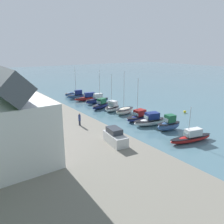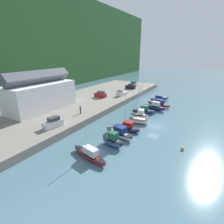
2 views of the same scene
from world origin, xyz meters
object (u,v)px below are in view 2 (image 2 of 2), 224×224
Objects in this scene: moored_boat_10 at (162,98)px; parked_car_3 at (53,123)px; moored_boat_2 at (119,133)px; pickup_truck_0 at (121,93)px; parked_car_2 at (131,87)px; moored_boat_7 at (155,107)px; moored_boat_6 at (143,111)px; moored_boat_4 at (139,120)px; moored_boat_8 at (159,104)px; person_on_quay at (80,110)px; moored_boat_3 at (127,127)px; moored_boat_9 at (158,100)px; moored_boat_0 at (90,154)px; moored_boat_5 at (140,115)px; parked_car_0 at (133,84)px; parked_car_1 at (100,95)px; moored_boat_1 at (113,141)px; mooring_buoy_0 at (183,148)px.

parked_car_3 is (-40.29, 12.19, 1.90)m from moored_boat_10.
pickup_truck_0 is (26.48, 13.50, 1.55)m from moored_boat_2.
moored_boat_10 is 1.19× the size of parked_car_2.
parked_car_2 reaches higher than moored_boat_7.
moored_boat_10 is at bearing 14.99° from moored_boat_2.
moored_boat_6 reaches higher than moored_boat_10.
moored_boat_4 is 1.16× the size of moored_boat_8.
parked_car_3 is at bearing -176.86° from person_on_quay.
moored_boat_3 is 2.08× the size of parked_car_2.
moored_boat_9 is at bearing -26.01° from person_on_quay.
moored_boat_0 is 3.77× the size of person_on_quay.
pickup_truck_0 is (14.14, 13.21, 1.53)m from moored_boat_5.
parked_car_0 reaches higher than pickup_truck_0.
moored_boat_7 is 1.61× the size of parked_car_1.
moored_boat_4 is 4.52× the size of person_on_quay.
moored_boat_4 is 40.58m from parked_car_0.
moored_boat_2 is 1.51× the size of pickup_truck_0.
parked_car_1 is 0.86× the size of pickup_truck_0.
parked_car_3 is (-22.11, 11.85, 1.65)m from moored_boat_6.
parked_car_2 is 0.95× the size of parked_car_3.
moored_boat_1 is 0.67× the size of moored_boat_2.
moored_boat_4 reaches higher than pickup_truck_0.
mooring_buoy_0 is (-33.02, -12.99, -0.34)m from moored_boat_10.
moored_boat_8 is 1.70× the size of pickup_truck_0.
pickup_truck_0 is at bearing -80.69° from parked_car_3.
moored_boat_7 is (8.70, -1.18, 0.08)m from moored_boat_5.
parked_car_1 is at bearing 57.39° from moored_boat_6.
moored_boat_9 is at bearing 12.53° from moored_boat_1.
moored_boat_1 reaches higher than moored_boat_10.
moored_boat_6 is at bearing 41.92° from mooring_buoy_0.
moored_boat_0 is at bearing 162.28° from moored_boat_6.
moored_boat_4 is 7.53m from moored_boat_6.
parked_car_2 is 1.97× the size of person_on_quay.
person_on_quay is at bearing 101.23° from moored_boat_4.
moored_boat_4 is 2.19× the size of parked_car_3.
moored_boat_3 is 0.90× the size of moored_boat_4.
parked_car_1 is (24.42, 19.32, 1.49)m from moored_boat_1.
moored_boat_4 reaches higher than moored_boat_10.
parked_car_2 reaches higher than mooring_buoy_0.
parked_car_1 is (11.68, 19.35, 1.77)m from moored_boat_4.
moored_boat_4 is at bearing 174.00° from moored_boat_6.
moored_boat_8 is at bearing -4.68° from moored_boat_3.
moored_boat_4 is 15.13m from person_on_quay.
parked_car_1 is at bearing 56.14° from moored_boat_2.
mooring_buoy_0 is (10.77, -12.84, -0.44)m from moored_boat_0.
parked_car_0 is at bearing 13.22° from parked_car_2.
pickup_truck_0 is at bearing 29.98° from moored_boat_5.
parked_car_3 is at bearing 86.91° from moored_boat_0.
moored_boat_4 is at bearing 9.03° from moored_boat_0.
moored_boat_1 is at bearing -159.39° from parked_car_2.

